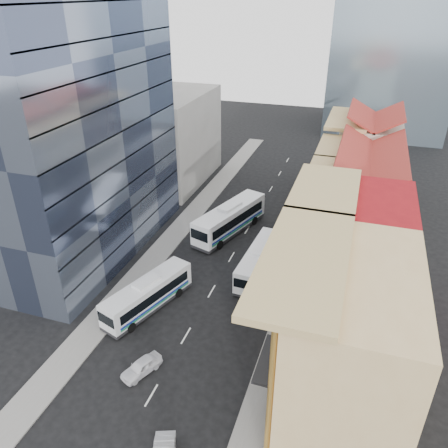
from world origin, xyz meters
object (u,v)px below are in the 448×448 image
(shophouse_tan, at_px, (350,343))
(bus_left_near, at_px, (148,294))
(office_tower, at_px, (72,126))
(bus_left_far, at_px, (230,219))
(sedan_left, at_px, (141,367))
(bus_right, at_px, (259,260))

(shophouse_tan, xyz_separation_m, bus_left_near, (-19.01, 5.57, -4.33))
(shophouse_tan, relative_size, office_tower, 0.47)
(office_tower, relative_size, bus_left_near, 2.89)
(office_tower, relative_size, bus_left_far, 2.41)
(shophouse_tan, distance_m, bus_left_far, 28.00)
(shophouse_tan, relative_size, bus_left_near, 1.35)
(bus_left_far, height_order, sedan_left, bus_left_far)
(shophouse_tan, bearing_deg, sedan_left, -172.35)
(shophouse_tan, height_order, bus_left_far, shophouse_tan)
(office_tower, xyz_separation_m, bus_left_far, (15.00, 8.63, -13.00))
(shophouse_tan, bearing_deg, bus_left_far, 125.27)
(office_tower, height_order, bus_left_far, office_tower)
(bus_left_near, distance_m, bus_left_far, 17.32)
(bus_left_far, bearing_deg, shophouse_tan, -36.68)
(bus_left_near, relative_size, bus_right, 1.00)
(bus_left_far, height_order, bus_right, bus_left_far)
(shophouse_tan, height_order, bus_right, shophouse_tan)
(shophouse_tan, distance_m, bus_right, 18.46)
(office_tower, height_order, bus_left_near, office_tower)
(shophouse_tan, relative_size, sedan_left, 3.84)
(bus_left_near, bearing_deg, sedan_left, -48.84)
(bus_left_near, bearing_deg, bus_left_far, 98.32)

